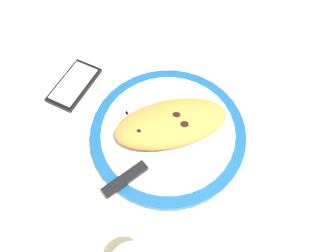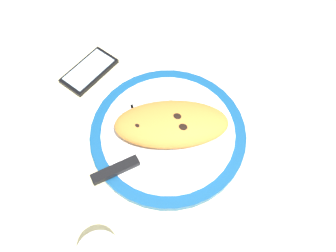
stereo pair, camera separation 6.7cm
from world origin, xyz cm
name	(u,v)px [view 1 (the left image)]	position (x,y,z in cm)	size (l,w,h in cm)	color
ground_plane	(168,139)	(0.00, 0.00, -1.50)	(150.00, 150.00, 3.00)	beige
plate	(168,133)	(0.00, 0.00, 0.91)	(32.02, 32.02, 1.90)	navy
calzone	(172,125)	(-0.74, 0.40, 4.33)	(24.68, 16.25, 4.89)	orange
fork	(138,109)	(3.08, -7.59, 2.10)	(15.74, 2.40, 0.40)	silver
knife	(141,168)	(8.56, 4.83, 2.38)	(24.29, 5.77, 1.20)	silver
smartphone	(74,85)	(12.54, -21.27, 0.56)	(14.44, 12.90, 1.16)	black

